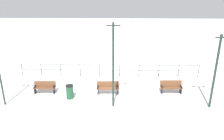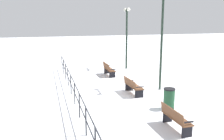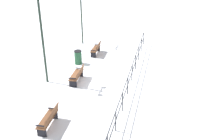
# 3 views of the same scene
# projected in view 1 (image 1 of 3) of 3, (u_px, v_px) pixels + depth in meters

# --- Properties ---
(ground_plane) EXTENTS (80.00, 80.00, 0.00)m
(ground_plane) POSITION_uv_depth(u_px,v_px,m) (108.00, 93.00, 15.77)
(ground_plane) COLOR white
(ground_plane) RESTS_ON ground
(bench_nearest) EXTENTS (0.54, 1.54, 0.85)m
(bench_nearest) POSITION_uv_depth(u_px,v_px,m) (45.00, 87.00, 15.68)
(bench_nearest) COLOR brown
(bench_nearest) RESTS_ON ground
(bench_second) EXTENTS (0.63, 1.60, 0.85)m
(bench_second) POSITION_uv_depth(u_px,v_px,m) (108.00, 88.00, 15.61)
(bench_second) COLOR brown
(bench_second) RESTS_ON ground
(bench_third) EXTENTS (0.56, 1.55, 0.89)m
(bench_third) POSITION_uv_depth(u_px,v_px,m) (171.00, 87.00, 15.68)
(bench_third) COLOR brown
(bench_third) RESTS_ON ground
(lamppost_middle) EXTENTS (0.28, 1.15, 5.31)m
(lamppost_middle) POSITION_uv_depth(u_px,v_px,m) (113.00, 51.00, 12.85)
(lamppost_middle) COLOR #1E2D23
(lamppost_middle) RESTS_ON ground
(lamppost_far) EXTENTS (0.26, 1.02, 4.67)m
(lamppost_far) POSITION_uv_depth(u_px,v_px,m) (217.00, 61.00, 12.90)
(lamppost_far) COLOR #1E2D23
(lamppost_far) RESTS_ON ground
(waterfront_railing) EXTENTS (0.05, 14.75, 1.06)m
(waterfront_railing) POSITION_uv_depth(u_px,v_px,m) (109.00, 69.00, 18.48)
(waterfront_railing) COLOR #26282D
(waterfront_railing) RESTS_ON ground
(trash_bin) EXTENTS (0.51, 0.51, 0.95)m
(trash_bin) POSITION_uv_depth(u_px,v_px,m) (70.00, 92.00, 14.91)
(trash_bin) COLOR #1E4C2D
(trash_bin) RESTS_ON ground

